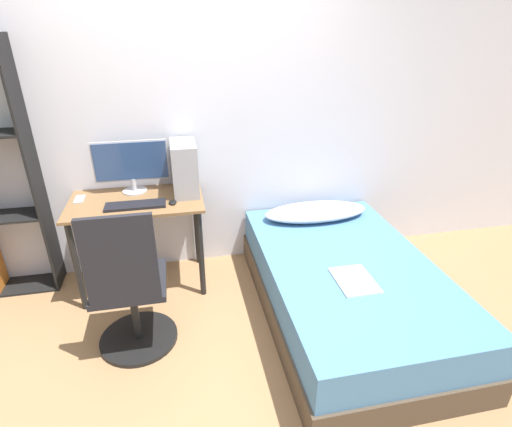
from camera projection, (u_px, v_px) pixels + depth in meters
The scene contains 12 objects.
ground_plane at pixel (209, 379), 2.42m from camera, with size 14.00×14.00×0.00m, color #9E754C.
wall_back at pixel (183, 121), 3.12m from camera, with size 8.00×0.05×2.50m.
desk at pixel (138, 215), 3.04m from camera, with size 0.99×0.58×0.75m.
office_chair at pixel (131, 297), 2.48m from camera, with size 0.51×0.51×1.03m.
bed at pixel (346, 287), 2.88m from camera, with size 1.16×1.92×0.45m.
pillow at pixel (316, 212), 3.38m from camera, with size 0.88×0.36×0.11m.
magazine at pixel (354, 280), 2.57m from camera, with size 0.24×0.32×0.01m.
monitor at pixel (131, 164), 3.04m from camera, with size 0.56×0.19×0.40m.
keyboard at pixel (135, 205), 2.88m from camera, with size 0.43×0.14×0.02m.
pc_tower at pixel (185, 168), 3.04m from camera, with size 0.19×0.36×0.40m.
mouse at pixel (173, 202), 2.93m from camera, with size 0.06×0.09×0.02m.
phone at pixel (80, 199), 2.99m from camera, with size 0.07×0.14×0.01m.
Camera 1 is at (-0.07, -1.76, 1.95)m, focal length 28.00 mm.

